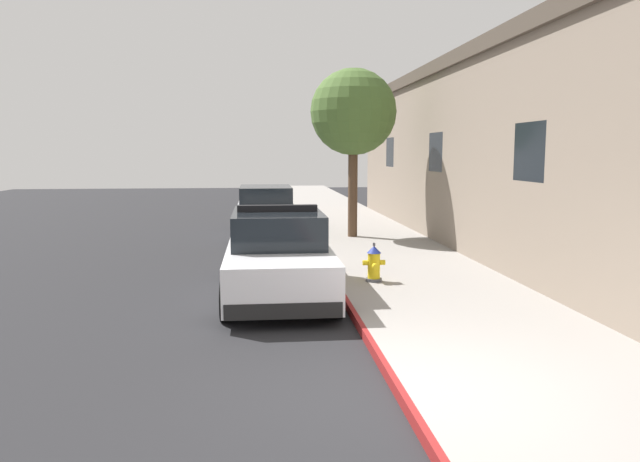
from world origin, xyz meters
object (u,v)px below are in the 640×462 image
(parked_car_silver_ahead, at_px, (266,212))
(police_cruiser, at_px, (278,255))
(fire_hydrant, at_px, (374,264))
(street_tree, at_px, (353,113))

(parked_car_silver_ahead, bearing_deg, police_cruiser, -89.28)
(parked_car_silver_ahead, xyz_separation_m, fire_hydrant, (1.99, -8.17, -0.25))
(parked_car_silver_ahead, height_order, street_tree, street_tree)
(fire_hydrant, relative_size, street_tree, 0.15)
(fire_hydrant, height_order, street_tree, street_tree)
(parked_car_silver_ahead, height_order, fire_hydrant, parked_car_silver_ahead)
(police_cruiser, height_order, street_tree, street_tree)
(fire_hydrant, distance_m, street_tree, 7.20)
(street_tree, bearing_deg, fire_hydrant, -95.17)
(fire_hydrant, bearing_deg, street_tree, 84.83)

